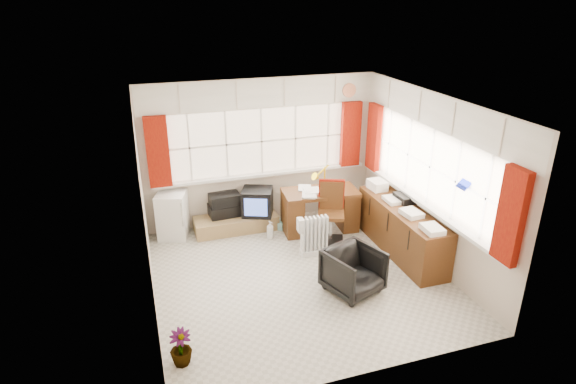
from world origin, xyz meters
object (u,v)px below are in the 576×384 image
object	(u,v)px
credenza	(401,229)
task_chair	(331,209)
crt_tv	(257,202)
mini_fridge	(173,215)
desk	(320,208)
office_chair	(353,271)
radiator	(314,239)
tv_bench	(236,223)
desk_lamp	(325,173)

from	to	relation	value
credenza	task_chair	bearing A→B (deg)	140.43
crt_tv	task_chair	bearing A→B (deg)	-37.46
crt_tv	mini_fridge	world-z (taller)	mini_fridge
credenza	mini_fridge	bearing A→B (deg)	154.20
desk	office_chair	size ratio (longest dim) A/B	1.88
radiator	credenza	bearing A→B (deg)	-14.78
tv_bench	office_chair	bearing A→B (deg)	-63.81
desk_lamp	credenza	bearing A→B (deg)	-51.84
radiator	crt_tv	world-z (taller)	crt_tv
desk	crt_tv	distance (m)	1.07
credenza	desk_lamp	bearing A→B (deg)	128.16
desk_lamp	task_chair	xyz separation A→B (m)	(-0.02, -0.36, -0.50)
task_chair	tv_bench	xyz separation A→B (m)	(-1.40, 0.80, -0.41)
office_chair	mini_fridge	world-z (taller)	mini_fridge
radiator	tv_bench	distance (m)	1.53
radiator	tv_bench	xyz separation A→B (m)	(-0.97, 1.18, -0.13)
desk	desk_lamp	world-z (taller)	desk_lamp
mini_fridge	radiator	bearing A→B (deg)	-32.05
credenza	mini_fridge	size ratio (longest dim) A/B	2.59
desk	radiator	size ratio (longest dim) A/B	2.03
task_chair	mini_fridge	size ratio (longest dim) A/B	1.31
task_chair	tv_bench	world-z (taller)	task_chair
radiator	credenza	world-z (taller)	credenza
desk	mini_fridge	xyz separation A→B (m)	(-2.39, 0.51, -0.01)
desk	desk_lamp	bearing A→B (deg)	-7.62
radiator	credenza	distance (m)	1.36
desk	tv_bench	size ratio (longest dim) A/B	0.92
office_chair	crt_tv	bearing A→B (deg)	87.86
radiator	office_chair	bearing A→B (deg)	-82.54
crt_tv	desk	bearing A→B (deg)	-22.79
tv_bench	mini_fridge	world-z (taller)	mini_fridge
office_chair	tv_bench	size ratio (longest dim) A/B	0.49
office_chair	radiator	size ratio (longest dim) A/B	1.08
tv_bench	desk_lamp	bearing A→B (deg)	-16.94
desk	desk_lamp	size ratio (longest dim) A/B	2.82
desk	task_chair	xyz separation A→B (m)	(0.04, -0.37, 0.14)
radiator	crt_tv	xyz separation A→B (m)	(-0.59, 1.16, 0.22)
desk	desk_lamp	xyz separation A→B (m)	(0.06, -0.01, 0.64)
office_chair	crt_tv	xyz separation A→B (m)	(-0.74, 2.26, 0.17)
office_chair	credenza	distance (m)	1.39
radiator	tv_bench	size ratio (longest dim) A/B	0.45
task_chair	office_chair	size ratio (longest dim) A/B	1.48
office_chair	radiator	world-z (taller)	radiator
tv_bench	crt_tv	xyz separation A→B (m)	(0.38, -0.01, 0.35)
desk_lamp	tv_bench	size ratio (longest dim) A/B	0.33
desk_lamp	office_chair	world-z (taller)	desk_lamp
task_chair	desk_lamp	bearing A→B (deg)	86.58
office_chair	radiator	xyz separation A→B (m)	(-0.14, 1.10, -0.05)
task_chair	tv_bench	size ratio (longest dim) A/B	0.72
mini_fridge	crt_tv	bearing A→B (deg)	-3.80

